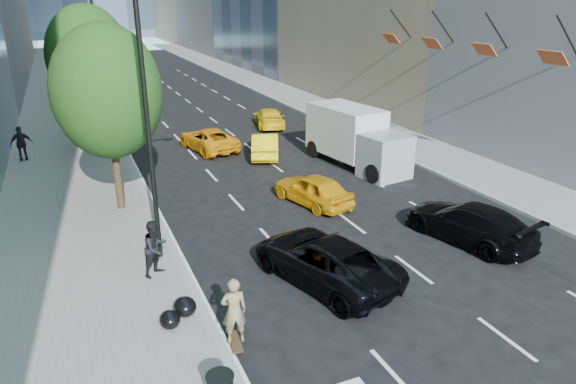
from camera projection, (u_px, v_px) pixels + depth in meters
name	position (u px, v px, depth m)	size (l,w,h in m)	color
ground	(388.00, 275.00, 16.52)	(160.00, 160.00, 0.00)	black
sidewalk_left	(63.00, 115.00, 38.84)	(6.00, 120.00, 0.15)	slate
sidewalk_right	(292.00, 97.00, 45.94)	(4.00, 120.00, 0.15)	slate
lamp_near	(150.00, 88.00, 15.52)	(2.13, 0.22, 10.00)	black
lamp_far	(100.00, 43.00, 30.95)	(2.13, 0.22, 10.00)	black
tree_near	(107.00, 92.00, 19.78)	(4.20, 4.20, 7.46)	black
tree_mid	(89.00, 57.00, 28.22)	(4.50, 4.50, 7.99)	black
tree_far	(79.00, 50.00, 39.61)	(3.90, 3.90, 6.92)	black
traffic_signal	(84.00, 46.00, 46.90)	(2.48, 0.53, 5.20)	black
facade_flags	(459.00, 42.00, 26.87)	(1.85, 13.30, 2.05)	black
skateboarder	(234.00, 315.00, 12.90)	(0.66, 0.44, 1.82)	olive
black_sedan_lincoln	(324.00, 259.00, 16.03)	(2.38, 5.17, 1.44)	black
black_sedan_mercedes	(469.00, 222.00, 18.67)	(2.01, 4.95, 1.44)	black
taxi_a	(313.00, 189.00, 22.04)	(1.59, 3.96, 1.35)	orange
taxi_b	(265.00, 144.00, 28.73)	(1.43, 4.11, 1.36)	yellow
taxi_c	(209.00, 139.00, 29.93)	(2.15, 4.66, 1.29)	orange
taxi_d	(269.00, 118.00, 35.36)	(1.78, 4.37, 1.27)	yellow
city_bus	(117.00, 90.00, 41.18)	(2.43, 10.37, 2.89)	silver
box_truck	(355.00, 137.00, 26.88)	(3.15, 6.55, 3.01)	silver
pedestrian_a	(156.00, 248.00, 16.01)	(0.89, 0.69, 1.83)	black
pedestrian_b	(21.00, 144.00, 27.37)	(1.10, 0.46, 1.87)	black
garbage_bags	(179.00, 312.00, 13.90)	(1.09, 1.05, 0.54)	black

